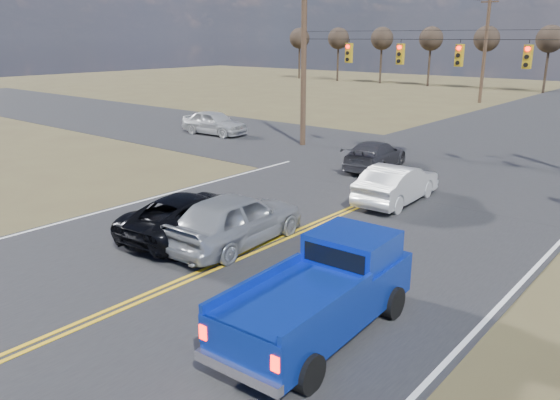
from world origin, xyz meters
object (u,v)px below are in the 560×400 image
Objects in this scene: pickup_truck at (323,293)px; dgrey_car_queue at (375,155)px; black_suv at (193,215)px; cross_car_west at (214,123)px; silver_suv at (236,219)px; white_car_queue at (397,184)px.

dgrey_car_queue is (-6.97, 14.04, -0.27)m from pickup_truck.
cross_car_west is (-13.24, 13.50, 0.08)m from black_suv.
cross_car_west is at bearing -50.99° from black_suv.
pickup_truck is 7.03m from black_suv.
pickup_truck is 1.08× the size of silver_suv.
silver_suv is at bearing 89.99° from dgrey_car_queue.
silver_suv reaches higher than cross_car_west.
silver_suv reaches higher than black_suv.
white_car_queue is at bearing -106.22° from silver_suv.
dgrey_car_queue is at bearing -84.24° from silver_suv.
silver_suv is 7.33m from white_car_queue.
pickup_truck is 1.15× the size of cross_car_west.
silver_suv reaches higher than white_car_queue.
pickup_truck is 1.14× the size of dgrey_car_queue.
pickup_truck is 5.67m from silver_suv.
silver_suv is 1.06× the size of dgrey_car_queue.
silver_suv is at bearing 74.55° from white_car_queue.
white_car_queue is at bearing -113.85° from cross_car_west.
white_car_queue reaches higher than black_suv.
white_car_queue is 0.97× the size of dgrey_car_queue.
cross_car_west reaches higher than black_suv.
black_suv is at bearing 63.98° from white_car_queue.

